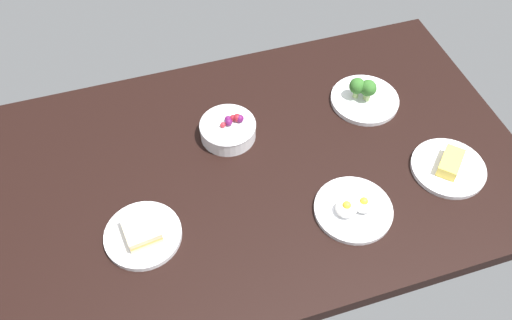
# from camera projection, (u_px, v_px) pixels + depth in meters

# --- Properties ---
(dining_table) EXTENTS (1.34, 0.81, 0.04)m
(dining_table) POSITION_uv_depth(u_px,v_px,m) (256.00, 170.00, 1.33)
(dining_table) COLOR black
(dining_table) RESTS_ON ground
(plate_cheese) EXTENTS (0.18, 0.18, 0.04)m
(plate_cheese) POSITION_uv_depth(u_px,v_px,m) (449.00, 167.00, 1.30)
(plate_cheese) COLOR silver
(plate_cheese) RESTS_ON dining_table
(bowl_berries) EXTENTS (0.15, 0.15, 0.06)m
(bowl_berries) POSITION_uv_depth(u_px,v_px,m) (228.00, 129.00, 1.36)
(bowl_berries) COLOR silver
(bowl_berries) RESTS_ON dining_table
(plate_sandwich) EXTENTS (0.17, 0.17, 0.05)m
(plate_sandwich) POSITION_uv_depth(u_px,v_px,m) (143.00, 233.00, 1.18)
(plate_sandwich) COLOR silver
(plate_sandwich) RESTS_ON dining_table
(plate_broccoli) EXTENTS (0.19, 0.19, 0.08)m
(plate_broccoli) POSITION_uv_depth(u_px,v_px,m) (365.00, 96.00, 1.44)
(plate_broccoli) COLOR silver
(plate_broccoli) RESTS_ON dining_table
(plate_eggs) EXTENTS (0.18, 0.18, 0.05)m
(plate_eggs) POSITION_uv_depth(u_px,v_px,m) (353.00, 209.00, 1.23)
(plate_eggs) COLOR silver
(plate_eggs) RESTS_ON dining_table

